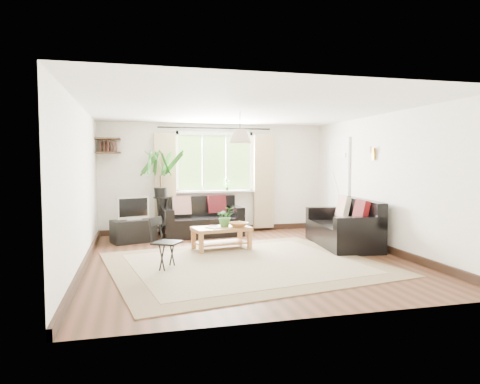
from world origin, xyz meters
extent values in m
plane|color=#311E10|center=(0.00, 0.00, 0.00)|extent=(5.50, 5.50, 0.00)
plane|color=white|center=(0.00, 0.00, 2.40)|extent=(5.50, 5.50, 0.00)
cube|color=silver|center=(0.00, 2.75, 1.20)|extent=(5.00, 0.02, 2.40)
cube|color=silver|center=(0.00, -2.75, 1.20)|extent=(5.00, 0.02, 2.40)
cube|color=silver|center=(-2.50, 0.00, 1.20)|extent=(0.02, 5.50, 2.40)
cube|color=silver|center=(2.50, 0.00, 1.20)|extent=(0.02, 5.50, 2.40)
cube|color=#C3B997|center=(-0.13, -0.41, 0.01)|extent=(4.41, 3.96, 0.02)
cube|color=silver|center=(2.47, 1.70, 1.00)|extent=(0.06, 0.96, 2.06)
imported|color=#346A2A|center=(-0.17, 0.80, 0.59)|extent=(0.34, 0.30, 0.36)
imported|color=#9F6936|center=(0.05, 0.69, 0.45)|extent=(0.44, 0.44, 0.08)
imported|color=white|center=(-0.49, 0.61, 0.42)|extent=(0.28, 0.30, 0.02)
imported|color=brown|center=(-0.47, 0.81, 0.42)|extent=(0.21, 0.24, 0.02)
cube|color=black|center=(-1.77, 1.87, 0.22)|extent=(0.92, 0.70, 0.44)
imported|color=#2D6023|center=(0.25, 2.63, 1.06)|extent=(0.14, 0.10, 0.27)
camera|label=1|loc=(-1.74, -6.63, 1.56)|focal=32.00mm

